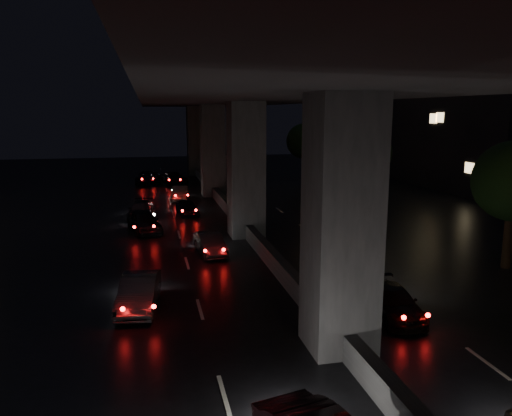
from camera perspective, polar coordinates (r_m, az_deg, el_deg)
name	(u,v)px	position (r m, az deg, el deg)	size (l,w,h in m)	color
ground	(265,258)	(25.77, 1.05, -5.76)	(120.00, 120.00, 0.00)	black
viaduct	(246,95)	(29.57, -1.20, 12.77)	(12.00, 80.00, 10.50)	#313133
median_barrier	(246,228)	(30.38, -1.14, -2.33)	(0.45, 70.00, 0.85)	#313133
building_right_far	(485,110)	(54.85, 24.67, 10.11)	(12.00, 22.00, 15.00)	black
tree_c	(367,154)	(39.84, 12.59, 6.10)	(3.80, 3.80, 6.12)	black
tree_d	(304,141)	(54.72, 5.50, 7.59)	(3.80, 3.80, 6.12)	black
streetlight_far	(338,131)	(45.24, 9.41, 8.63)	(2.52, 0.44, 9.00)	#2D2D33
car_3	(393,302)	(19.36, 15.38, -10.30)	(1.50, 3.70, 1.07)	black
car_4	(139,292)	(19.87, -13.23, -9.35)	(1.34, 3.83, 1.26)	#27272A
car_5	(210,244)	(26.49, -5.25, -4.10)	(1.17, 3.36, 1.11)	#252428
car_6	(144,222)	(31.85, -12.66, -1.52)	(1.59, 3.94, 1.34)	black
car_7	(141,210)	(36.05, -13.00, -0.23)	(1.63, 4.01, 1.16)	black
car_8	(187,208)	(36.49, -7.86, 0.05)	(1.31, 3.27, 1.11)	black
car_9	(180,193)	(42.73, -8.67, 1.69)	(1.26, 3.61, 1.19)	#44403B
car_10	(174,178)	(51.74, -9.39, 3.35)	(2.17, 4.70, 1.31)	black
car_11	(148,178)	(52.87, -12.29, 3.41)	(2.19, 4.75, 1.32)	black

